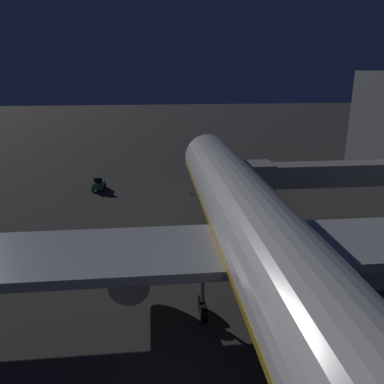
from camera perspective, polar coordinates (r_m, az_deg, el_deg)
ground_plane at (r=38.84m, az=5.96°, el=-9.14°), size 320.00×320.00×0.00m
airliner_at_gate at (r=29.31m, az=9.52°, el=-6.11°), size 53.34×58.22×20.07m
jet_bridge at (r=46.06m, az=16.68°, el=2.41°), size 18.19×3.40×7.43m
pushback_tug at (r=59.80m, az=-13.50°, el=1.06°), size 1.86×2.73×1.95m
traffic_cone_nose_port at (r=56.98m, az=4.16°, el=0.15°), size 0.36×0.36×0.55m
traffic_cone_nose_starboard at (r=56.40m, az=-0.25°, el=0.01°), size 0.36×0.36×0.55m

